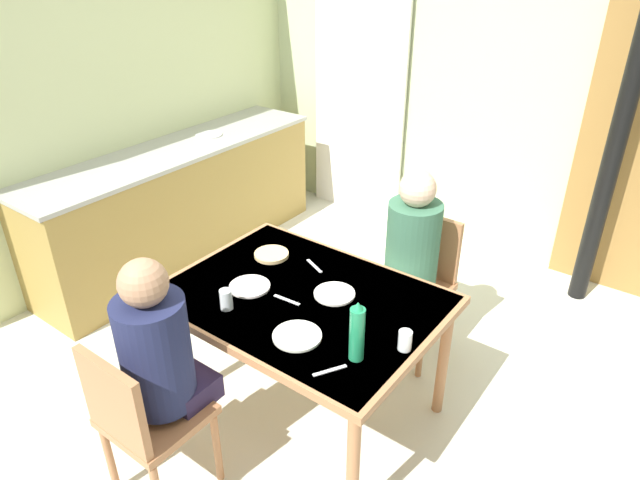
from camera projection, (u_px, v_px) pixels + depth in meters
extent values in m
plane|color=beige|center=(286.00, 377.00, 3.35)|extent=(5.90, 5.90, 0.00)
cube|color=#B7C496|center=(471.00, 84.00, 4.32)|extent=(4.05, 0.10, 2.57)
cube|color=#BCC692|center=(128.00, 92.00, 4.13)|extent=(0.10, 3.40, 2.57)
cube|color=olive|center=(640.00, 158.00, 3.74)|extent=(0.80, 0.05, 2.00)
cylinder|color=black|center=(622.00, 122.00, 3.48)|extent=(0.12, 0.12, 2.57)
cube|color=white|center=(359.00, 95.00, 4.85)|extent=(0.90, 0.03, 2.16)
cube|color=olive|center=(181.00, 204.00, 4.42)|extent=(0.60, 2.41, 0.87)
cube|color=#9E9E99|center=(173.00, 150.00, 4.21)|extent=(0.61, 2.46, 0.03)
cylinder|color=#B7B7BC|center=(209.00, 135.00, 4.45)|extent=(0.21, 0.21, 0.01)
cube|color=#A56D46|center=(302.00, 300.00, 2.79)|extent=(1.34, 0.99, 0.04)
cube|color=beige|center=(302.00, 296.00, 2.78)|extent=(1.29, 0.95, 0.00)
cylinder|color=#A56D46|center=(164.00, 356.00, 2.98)|extent=(0.06, 0.06, 0.70)
cylinder|color=#A56D46|center=(353.00, 469.00, 2.36)|extent=(0.06, 0.06, 0.70)
cylinder|color=#A56D46|center=(270.00, 284.00, 3.58)|extent=(0.06, 0.06, 0.70)
cylinder|color=#A56D46|center=(443.00, 360.00, 2.95)|extent=(0.06, 0.06, 0.70)
cube|color=#A56D46|center=(157.00, 416.00, 2.48)|extent=(0.40, 0.40, 0.04)
cube|color=#A56D46|center=(114.00, 405.00, 2.26)|extent=(0.38, 0.04, 0.42)
cylinder|color=#A56D46|center=(169.00, 415.00, 2.81)|extent=(0.04, 0.04, 0.41)
cylinder|color=#A56D46|center=(217.00, 448.00, 2.63)|extent=(0.04, 0.04, 0.41)
cylinder|color=#A56D46|center=(110.00, 460.00, 2.57)|extent=(0.04, 0.04, 0.41)
cube|color=#A56D46|center=(412.00, 290.00, 3.35)|extent=(0.40, 0.40, 0.04)
cube|color=#A56D46|center=(429.00, 247.00, 3.38)|extent=(0.38, 0.04, 0.42)
cylinder|color=#A56D46|center=(421.00, 348.00, 3.26)|extent=(0.04, 0.04, 0.41)
cylinder|color=#A56D46|center=(371.00, 326.00, 3.44)|extent=(0.04, 0.04, 0.41)
cylinder|color=#A56D46|center=(447.00, 320.00, 3.50)|extent=(0.04, 0.04, 0.41)
cylinder|color=#A56D46|center=(399.00, 301.00, 3.68)|extent=(0.04, 0.04, 0.41)
cube|color=#271E3F|center=(183.00, 385.00, 2.57)|extent=(0.30, 0.22, 0.12)
cylinder|color=#1E2347|center=(156.00, 353.00, 2.36)|extent=(0.30, 0.30, 0.52)
sphere|color=#A87A5B|center=(143.00, 283.00, 2.20)|extent=(0.20, 0.20, 0.20)
cube|color=#346A52|center=(399.00, 294.00, 3.21)|extent=(0.30, 0.22, 0.12)
cylinder|color=#38664C|center=(412.00, 246.00, 3.16)|extent=(0.30, 0.30, 0.52)
sphere|color=beige|center=(418.00, 189.00, 2.99)|extent=(0.20, 0.20, 0.20)
cylinder|color=#1E8353|center=(357.00, 334.00, 2.32)|extent=(0.06, 0.06, 0.25)
cone|color=#1F8C56|center=(358.00, 306.00, 2.25)|extent=(0.05, 0.05, 0.04)
cylinder|color=white|center=(250.00, 286.00, 2.84)|extent=(0.21, 0.21, 0.01)
cylinder|color=white|center=(297.00, 336.00, 2.50)|extent=(0.22, 0.22, 0.01)
cylinder|color=white|center=(334.00, 294.00, 2.79)|extent=(0.21, 0.21, 0.01)
cylinder|color=silver|center=(226.00, 299.00, 2.67)|extent=(0.06, 0.06, 0.10)
cylinder|color=silver|center=(405.00, 340.00, 2.41)|extent=(0.06, 0.06, 0.09)
cylinder|color=#DBB77A|center=(271.00, 254.00, 3.12)|extent=(0.19, 0.19, 0.02)
cube|color=silver|center=(314.00, 266.00, 3.02)|extent=(0.14, 0.08, 0.00)
cube|color=silver|center=(175.00, 296.00, 2.78)|extent=(0.14, 0.09, 0.00)
cube|color=silver|center=(330.00, 371.00, 2.31)|extent=(0.09, 0.14, 0.00)
cube|color=silver|center=(287.00, 300.00, 2.75)|extent=(0.15, 0.03, 0.00)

